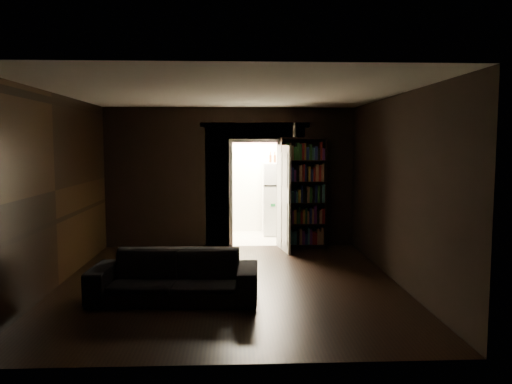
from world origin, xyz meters
TOP-DOWN VIEW (x-y plane):
  - ground at (0.00, 0.00)m, footprint 5.50×5.50m
  - room_walls at (-0.01, 1.07)m, footprint 5.02×5.61m
  - kitchen_alcove at (0.50, 3.87)m, footprint 2.20×1.80m
  - sofa at (-0.72, -0.74)m, footprint 2.25×1.08m
  - bookshelf at (1.45, 2.55)m, footprint 0.90×0.33m
  - refrigerator at (1.10, 4.03)m, footprint 0.96×0.93m
  - door at (1.04, 2.31)m, footprint 0.19×0.85m
  - figurine at (1.27, 2.56)m, footprint 0.11×0.11m
  - bottles at (1.15, 3.98)m, footprint 0.61×0.25m

SIDE VIEW (x-z plane):
  - ground at x=0.00m, z-range 0.00..0.00m
  - sofa at x=-0.72m, z-range 0.00..0.84m
  - refrigerator at x=1.10m, z-range 0.00..1.65m
  - door at x=1.04m, z-range 0.00..2.05m
  - bookshelf at x=1.45m, z-range 0.00..2.20m
  - kitchen_alcove at x=0.50m, z-range -0.09..2.51m
  - room_walls at x=-0.01m, z-range 0.26..3.10m
  - bottles at x=1.15m, z-range 1.65..1.90m
  - figurine at x=1.27m, z-range 2.20..2.48m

